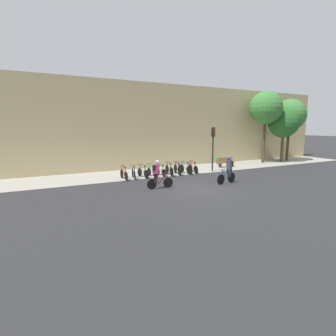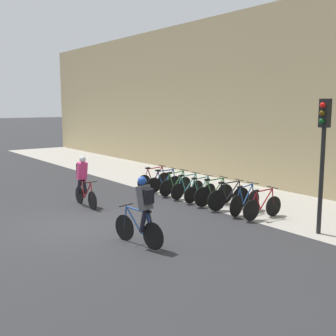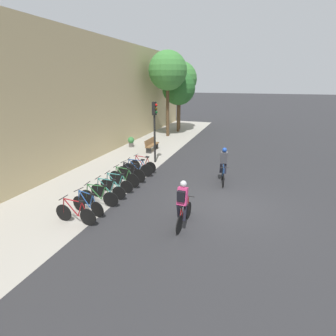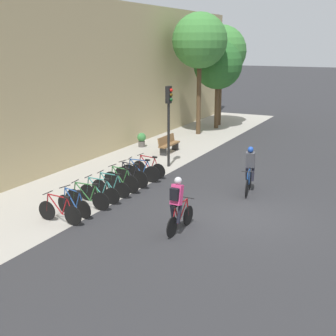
# 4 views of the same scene
# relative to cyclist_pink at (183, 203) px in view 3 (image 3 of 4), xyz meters

# --- Properties ---
(ground) EXTENTS (200.00, 200.00, 0.00)m
(ground) POSITION_rel_cyclist_pink_xyz_m (2.23, -1.31, -0.95)
(ground) COLOR #2B2B2D
(kerb_strip) EXTENTS (44.00, 4.50, 0.01)m
(kerb_strip) POSITION_rel_cyclist_pink_xyz_m (2.23, 5.44, -0.94)
(kerb_strip) COLOR #A39E93
(kerb_strip) RESTS_ON ground
(building_facade) EXTENTS (44.00, 0.60, 7.60)m
(building_facade) POSITION_rel_cyclist_pink_xyz_m (2.23, 7.99, 2.86)
(building_facade) COLOR tan
(building_facade) RESTS_ON ground
(cyclist_pink) EXTENTS (1.71, 0.46, 1.76)m
(cyclist_pink) POSITION_rel_cyclist_pink_xyz_m (0.00, 0.00, 0.00)
(cyclist_pink) COLOR black
(cyclist_pink) RESTS_ON ground
(cyclist_grey) EXTENTS (1.72, 0.54, 1.78)m
(cyclist_grey) POSITION_rel_cyclist_pink_xyz_m (4.85, -0.73, -0.00)
(cyclist_grey) COLOR black
(cyclist_grey) RESTS_ON ground
(parked_bike_0) EXTENTS (0.46, 1.68, 0.96)m
(parked_bike_0) POSITION_rel_cyclist_pink_xyz_m (-0.93, 3.70, -0.55)
(parked_bike_0) COLOR black
(parked_bike_0) RESTS_ON ground
(parked_bike_1) EXTENTS (0.47, 1.56, 0.94)m
(parked_bike_1) POSITION_rel_cyclist_pink_xyz_m (-0.20, 3.70, -0.56)
(parked_bike_1) COLOR black
(parked_bike_1) RESTS_ON ground
(parked_bike_2) EXTENTS (0.46, 1.70, 0.96)m
(parked_bike_2) POSITION_rel_cyclist_pink_xyz_m (0.54, 3.70, -0.55)
(parked_bike_2) COLOR black
(parked_bike_2) RESTS_ON ground
(parked_bike_3) EXTENTS (0.46, 1.65, 0.94)m
(parked_bike_3) POSITION_rel_cyclist_pink_xyz_m (1.27, 3.70, -0.56)
(parked_bike_3) COLOR black
(parked_bike_3) RESTS_ON ground
(parked_bike_4) EXTENTS (0.46, 1.60, 0.94)m
(parked_bike_4) POSITION_rel_cyclist_pink_xyz_m (2.00, 3.70, -0.57)
(parked_bike_4) COLOR black
(parked_bike_4) RESTS_ON ground
(parked_bike_5) EXTENTS (0.46, 1.68, 0.99)m
(parked_bike_5) POSITION_rel_cyclist_pink_xyz_m (2.73, 3.70, -0.53)
(parked_bike_5) COLOR black
(parked_bike_5) RESTS_ON ground
(parked_bike_6) EXTENTS (0.46, 1.70, 0.99)m
(parked_bike_6) POSITION_rel_cyclist_pink_xyz_m (3.46, 3.70, -0.53)
(parked_bike_6) COLOR black
(parked_bike_6) RESTS_ON ground
(parked_bike_7) EXTENTS (0.47, 1.70, 0.98)m
(parked_bike_7) POSITION_rel_cyclist_pink_xyz_m (4.19, 3.70, -0.54)
(parked_bike_7) COLOR black
(parked_bike_7) RESTS_ON ground
(parked_bike_8) EXTENTS (0.46, 1.62, 0.96)m
(parked_bike_8) POSITION_rel_cyclist_pink_xyz_m (4.92, 3.70, -0.55)
(parked_bike_8) COLOR black
(parked_bike_8) RESTS_ON ground
(traffic_light_pole) EXTENTS (0.26, 0.30, 3.68)m
(traffic_light_pole) POSITION_rel_cyclist_pink_xyz_m (6.89, 3.73, 1.60)
(traffic_light_pole) COLOR black
(traffic_light_pole) RESTS_ON ground
(bench) EXTENTS (1.75, 0.44, 0.89)m
(bench) POSITION_rel_cyclist_pink_xyz_m (9.37, 4.98, -0.47)
(bench) COLOR brown
(bench) RESTS_ON ground
(street_tree_0) EXTENTS (3.31, 3.31, 7.32)m
(street_tree_0) POSITION_rel_cyclist_pink_xyz_m (14.83, 5.62, 4.69)
(street_tree_0) COLOR #4C3823
(street_tree_0) RESTS_ON ground
(street_tree_1) EXTENTS (3.17, 3.17, 5.75)m
(street_tree_1) POSITION_rel_cyclist_pink_xyz_m (17.29, 5.36, 3.20)
(street_tree_1) COLOR #4C3823
(street_tree_1) RESTS_ON ground
(street_tree_2) EXTENTS (3.42, 3.42, 6.72)m
(street_tree_2) POSITION_rel_cyclist_pink_xyz_m (18.51, 5.64, 4.04)
(street_tree_2) COLOR #4C3823
(street_tree_2) RESTS_ON ground
(potted_plant) EXTENTS (0.48, 0.48, 0.78)m
(potted_plant) POSITION_rel_cyclist_pink_xyz_m (9.97, 6.93, -0.51)
(potted_plant) COLOR #56514C
(potted_plant) RESTS_ON ground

